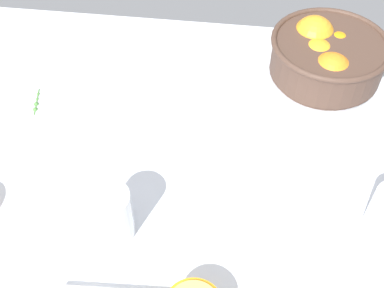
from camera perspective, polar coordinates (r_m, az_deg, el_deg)
The scene contains 4 objects.
ground_plane at distance 86.53cm, azimuth -2.01°, elevation -5.58°, with size 116.92×98.22×3.00cm, color silver.
fruit_bowl at distance 105.51cm, azimuth 15.46°, elevation 9.85°, with size 24.14×24.14×11.15cm.
juice_glass at distance 77.91cm, azimuth -9.55°, elevation -8.43°, with size 7.16×7.16×9.60cm.
herb_sprig_0 at distance 103.58cm, azimuth -17.81°, elevation 4.59°, with size 1.84×7.43×0.99cm.
Camera 1 is at (9.38, -49.43, 68.90)cm, focal length 45.50 mm.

